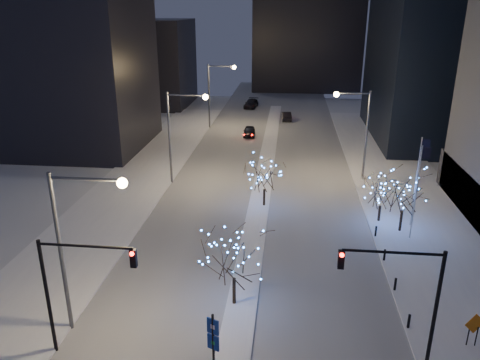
# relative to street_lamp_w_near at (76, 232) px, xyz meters

# --- Properties ---
(road) EXTENTS (20.00, 130.00, 0.02)m
(road) POSITION_rel_street_lamp_w_near_xyz_m (8.94, 33.00, -6.49)
(road) COLOR #A3A8B1
(road) RESTS_ON ground
(median) EXTENTS (2.00, 80.00, 0.15)m
(median) POSITION_rel_street_lamp_w_near_xyz_m (8.94, 28.00, -6.42)
(median) COLOR white
(median) RESTS_ON ground
(east_sidewalk) EXTENTS (10.00, 90.00, 0.15)m
(east_sidewalk) POSITION_rel_street_lamp_w_near_xyz_m (23.94, 18.00, -6.42)
(east_sidewalk) COLOR white
(east_sidewalk) RESTS_ON ground
(west_sidewalk) EXTENTS (8.00, 90.00, 0.15)m
(west_sidewalk) POSITION_rel_street_lamp_w_near_xyz_m (-5.06, 18.00, -6.42)
(west_sidewalk) COLOR white
(west_sidewalk) RESTS_ON ground
(filler_west_near) EXTENTS (22.00, 18.00, 24.00)m
(filler_west_near) POSITION_rel_street_lamp_w_near_xyz_m (-19.06, 38.00, 5.50)
(filler_west_near) COLOR black
(filler_west_near) RESTS_ON ground
(filler_west_far) EXTENTS (18.00, 16.00, 16.00)m
(filler_west_far) POSITION_rel_street_lamp_w_near_xyz_m (-17.06, 68.00, 1.50)
(filler_west_far) COLOR black
(filler_west_far) RESTS_ON ground
(street_lamp_w_near) EXTENTS (4.40, 0.56, 10.00)m
(street_lamp_w_near) POSITION_rel_street_lamp_w_near_xyz_m (0.00, 0.00, 0.00)
(street_lamp_w_near) COLOR #595E66
(street_lamp_w_near) RESTS_ON ground
(street_lamp_w_mid) EXTENTS (4.40, 0.56, 10.00)m
(street_lamp_w_mid) POSITION_rel_street_lamp_w_near_xyz_m (0.00, 25.00, 0.00)
(street_lamp_w_mid) COLOR #595E66
(street_lamp_w_mid) RESTS_ON ground
(street_lamp_w_far) EXTENTS (4.40, 0.56, 10.00)m
(street_lamp_w_far) POSITION_rel_street_lamp_w_near_xyz_m (0.00, 50.00, 0.00)
(street_lamp_w_far) COLOR #595E66
(street_lamp_w_far) RESTS_ON ground
(street_lamp_east) EXTENTS (3.90, 0.56, 10.00)m
(street_lamp_east) POSITION_rel_street_lamp_w_near_xyz_m (19.02, 28.00, -0.05)
(street_lamp_east) COLOR #595E66
(street_lamp_east) RESTS_ON ground
(traffic_signal_west) EXTENTS (5.26, 0.43, 7.00)m
(traffic_signal_west) POSITION_rel_street_lamp_w_near_xyz_m (0.50, -2.00, -1.74)
(traffic_signal_west) COLOR black
(traffic_signal_west) RESTS_ON ground
(traffic_signal_east) EXTENTS (5.26, 0.43, 7.00)m
(traffic_signal_east) POSITION_rel_street_lamp_w_near_xyz_m (17.88, -1.00, -1.74)
(traffic_signal_east) COLOR black
(traffic_signal_east) RESTS_ON ground
(flagpoles) EXTENTS (1.35, 2.60, 8.00)m
(flagpoles) POSITION_rel_street_lamp_w_near_xyz_m (22.30, 15.25, -1.70)
(flagpoles) COLOR silver
(flagpoles) RESTS_ON east_sidewalk
(bollards) EXTENTS (0.16, 12.16, 0.90)m
(bollards) POSITION_rel_street_lamp_w_near_xyz_m (19.14, 8.00, -5.90)
(bollards) COLOR black
(bollards) RESTS_ON east_sidewalk
(car_near) EXTENTS (1.86, 4.26, 1.43)m
(car_near) POSITION_rel_street_lamp_w_near_xyz_m (5.69, 45.65, -5.78)
(car_near) COLOR black
(car_near) RESTS_ON ground
(car_mid) EXTENTS (2.01, 4.53, 1.45)m
(car_mid) POSITION_rel_street_lamp_w_near_xyz_m (11.03, 56.74, -5.78)
(car_mid) COLOR black
(car_mid) RESTS_ON ground
(car_far) EXTENTS (2.73, 5.55, 1.55)m
(car_far) POSITION_rel_street_lamp_w_near_xyz_m (4.21, 66.53, -5.72)
(car_far) COLOR black
(car_far) RESTS_ON ground
(holiday_tree_median_near) EXTENTS (5.41, 5.41, 5.52)m
(holiday_tree_median_near) POSITION_rel_street_lamp_w_near_xyz_m (8.44, 3.36, -2.83)
(holiday_tree_median_near) COLOR black
(holiday_tree_median_near) RESTS_ON median
(holiday_tree_median_far) EXTENTS (3.95, 3.95, 4.84)m
(holiday_tree_median_far) POSITION_rel_street_lamp_w_near_xyz_m (9.44, 19.56, -3.25)
(holiday_tree_median_far) COLOR black
(holiday_tree_median_far) RESTS_ON median
(holiday_tree_plaza_near) EXTENTS (5.10, 5.10, 5.51)m
(holiday_tree_plaza_near) POSITION_rel_street_lamp_w_near_xyz_m (21.39, 15.30, -2.82)
(holiday_tree_plaza_near) COLOR black
(holiday_tree_plaza_near) RESTS_ON east_sidewalk
(holiday_tree_plaza_far) EXTENTS (4.18, 4.18, 4.55)m
(holiday_tree_plaza_far) POSITION_rel_street_lamp_w_near_xyz_m (19.92, 17.13, -3.50)
(holiday_tree_plaza_far) COLOR black
(holiday_tree_plaza_far) RESTS_ON east_sidewalk
(wayfinding_sign) EXTENTS (0.65, 0.37, 3.84)m
(wayfinding_sign) POSITION_rel_street_lamp_w_near_xyz_m (8.11, -2.93, -4.14)
(wayfinding_sign) COLOR black
(wayfinding_sign) RESTS_ON ground
(construction_sign) EXTENTS (1.23, 0.46, 2.13)m
(construction_sign) POSITION_rel_street_lamp_w_near_xyz_m (22.32, 0.76, -5.07)
(construction_sign) COLOR black
(construction_sign) RESTS_ON east_sidewalk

